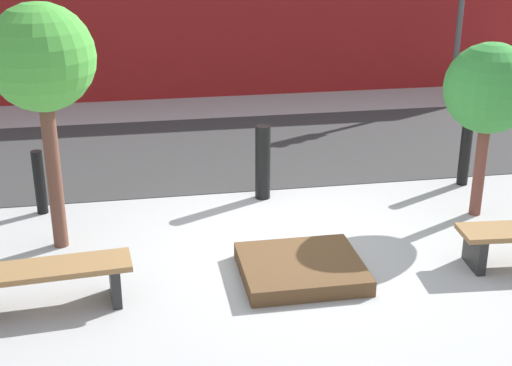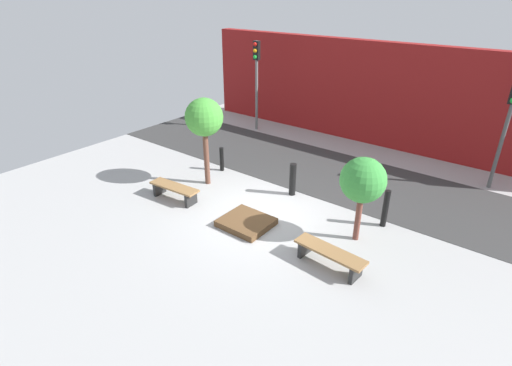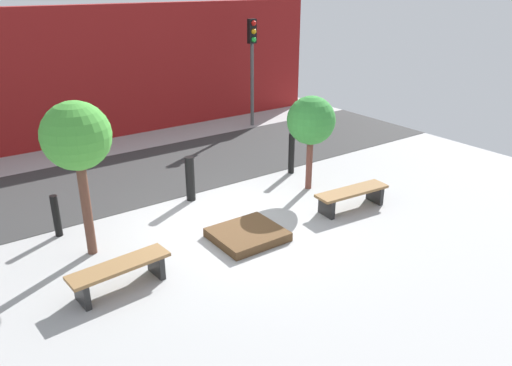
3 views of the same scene
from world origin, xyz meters
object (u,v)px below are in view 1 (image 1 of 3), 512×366
(planter_bed, at_px, (301,268))
(tree_behind_right_bench, at_px, (489,90))
(bollard_left, at_px, (263,162))
(bench_left, at_px, (48,278))
(tree_behind_left_bench, at_px, (41,61))
(bollard_center, at_px, (465,149))
(bollard_far_left, at_px, (40,182))

(planter_bed, relative_size, tree_behind_right_bench, 0.58)
(tree_behind_right_bench, distance_m, bollard_left, 3.12)
(bench_left, bearing_deg, tree_behind_left_bench, 85.46)
(bollard_left, bearing_deg, bollard_center, 0.00)
(bench_left, xyz_separation_m, tree_behind_left_bench, (0.00, 1.45, 1.92))
(planter_bed, relative_size, bollard_center, 1.22)
(bollard_far_left, bearing_deg, planter_bed, -37.60)
(bench_left, xyz_separation_m, bollard_center, (5.69, 2.51, 0.21))
(tree_behind_right_bench, height_order, bollard_left, tree_behind_right_bench)
(bollard_left, bearing_deg, tree_behind_right_bench, -21.55)
(tree_behind_left_bench, height_order, tree_behind_right_bench, tree_behind_left_bench)
(tree_behind_left_bench, height_order, bollard_left, tree_behind_left_bench)
(bench_left, distance_m, bollard_left, 3.68)
(tree_behind_right_bench, bearing_deg, tree_behind_left_bench, 180.00)
(tree_behind_right_bench, xyz_separation_m, bollard_center, (0.32, 1.06, -1.15))
(bollard_left, bearing_deg, bench_left, -136.90)
(bench_left, bearing_deg, tree_behind_right_bench, 10.59)
(bollard_center, bearing_deg, bollard_far_left, 180.00)
(bench_left, distance_m, bollard_center, 6.22)
(bollard_far_left, xyz_separation_m, bollard_left, (3.00, 0.00, 0.09))
(tree_behind_left_bench, xyz_separation_m, bollard_center, (5.69, 1.06, -1.71))
(bollard_far_left, relative_size, bollard_center, 0.80)
(bench_left, bearing_deg, bollard_left, 38.56)
(tree_behind_right_bench, xyz_separation_m, bollard_far_left, (-5.69, 1.06, -1.26))
(bollard_far_left, xyz_separation_m, bollard_center, (6.01, 0.00, 0.11))
(bench_left, xyz_separation_m, tree_behind_right_bench, (5.37, 1.45, 1.36))
(bench_left, distance_m, tree_behind_right_bench, 5.73)
(tree_behind_left_bench, bearing_deg, planter_bed, -25.01)
(tree_behind_right_bench, bearing_deg, bench_left, -164.87)
(bench_left, relative_size, bollard_far_left, 1.97)
(tree_behind_left_bench, relative_size, bollard_center, 2.66)
(planter_bed, distance_m, bollard_left, 2.35)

